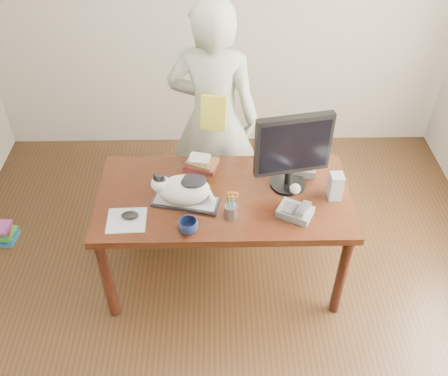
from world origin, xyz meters
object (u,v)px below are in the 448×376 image
phone (296,211)px  book_stack (201,163)px  mouse (130,215)px  speaker (336,186)px  cat (183,189)px  monitor (293,149)px  calculator (305,165)px  coffee_mug (188,226)px  pen_cup (231,210)px  baseball (295,189)px  person (214,119)px  desk (224,203)px  keyboard (186,202)px

phone → book_stack: (-0.57, 0.47, 0.00)m
mouse → speaker: (1.25, 0.17, 0.06)m
cat → monitor: bearing=24.6°
calculator → mouse: bearing=-143.5°
coffee_mug → calculator: 0.94m
pen_cup → speaker: 0.67m
coffee_mug → baseball: bearing=26.4°
person → speaker: bearing=148.8°
speaker → calculator: size_ratio=0.73×
coffee_mug → person: bearing=81.1°
person → monitor: bearing=140.6°
mouse → calculator: calculator is taller
mouse → baseball: baseball is taller
cat → baseball: size_ratio=5.81×
monitor → person: size_ratio=0.30×
monitor → coffee_mug: size_ratio=4.66×
coffee_mug → person: (0.15, 0.97, 0.09)m
coffee_mug → speaker: bearing=17.7°
desk → book_stack: size_ratio=6.51×
desk → cat: size_ratio=3.97×
pen_cup → mouse: 0.60m
book_stack → person: 0.39m
monitor → coffee_mug: bearing=-159.3°
baseball → monitor: bearing=117.0°
baseball → person: person is taller
desk → person: 0.64m
pen_cup → baseball: pen_cup is taller
speaker → baseball: (-0.24, 0.04, -0.05)m
monitor → person: bearing=118.3°
desk → keyboard: (-0.24, -0.15, 0.16)m
speaker → pen_cup: bearing=-166.9°
coffee_mug → book_stack: (0.06, 0.60, -0.01)m
keyboard → speaker: size_ratio=2.45×
baseball → book_stack: 0.65m
coffee_mug → speaker: speaker is taller
coffee_mug → phone: phone is taller
mouse → person: person is taller
pen_cup → coffee_mug: 0.28m
desk → baseball: bearing=-8.9°
cat → mouse: cat is taller
coffee_mug → phone: 0.65m
monitor → baseball: size_ratio=7.67×
desk → keyboard: keyboard is taller
baseball → person: (-0.51, 0.64, 0.10)m
coffee_mug → baseball: (0.66, 0.33, -0.01)m
mouse → baseball: size_ratio=1.54×
baseball → speaker: bearing=-9.8°
coffee_mug → speaker: (0.90, 0.29, 0.04)m
mouse → phone: phone is taller
mouse → coffee_mug: size_ratio=0.94×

